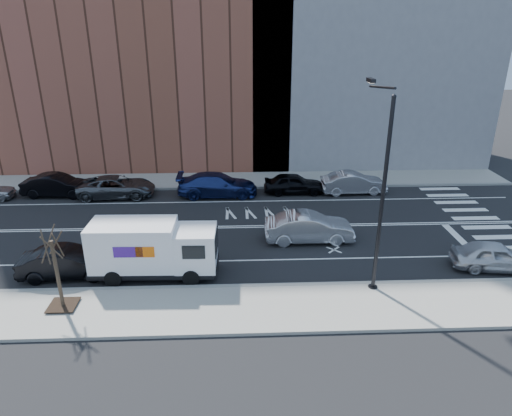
{
  "coord_description": "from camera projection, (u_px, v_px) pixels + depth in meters",
  "views": [
    {
      "loc": [
        0.74,
        -25.6,
        11.68
      ],
      "look_at": [
        1.79,
        -0.39,
        1.4
      ],
      "focal_mm": 32.0,
      "sensor_mm": 36.0,
      "label": 1
    }
  ],
  "objects": [
    {
      "name": "near_parked_front",
      "position": [
        495.0,
        256.0,
        23.07
      ],
      "size": [
        4.45,
        2.29,
        1.45
      ],
      "primitive_type": "imported",
      "rotation": [
        0.0,
        0.0,
        1.43
      ],
      "color": "silver",
      "rests_on": "ground"
    },
    {
      "name": "sidewalk_far",
      "position": [
        229.0,
        180.0,
        36.18
      ],
      "size": [
        44.0,
        3.6,
        0.15
      ],
      "primitive_type": "cube",
      "color": "gray",
      "rests_on": "ground"
    },
    {
      "name": "ground",
      "position": [
        227.0,
        227.0,
        28.07
      ],
      "size": [
        120.0,
        120.0,
        0.0
      ],
      "primitive_type": "plane",
      "color": "black",
      "rests_on": "ground"
    },
    {
      "name": "fedex_van",
      "position": [
        153.0,
        248.0,
        22.19
      ],
      "size": [
        6.24,
        2.33,
        2.83
      ],
      "rotation": [
        0.0,
        0.0,
        -0.02
      ],
      "color": "black",
      "rests_on": "ground"
    },
    {
      "name": "bldg_concrete",
      "position": [
        370.0,
        6.0,
        38.06
      ],
      "size": [
        20.0,
        10.0,
        26.0
      ],
      "primitive_type": "cube",
      "color": "slate",
      "rests_on": "ground"
    },
    {
      "name": "far_parked_b",
      "position": [
        57.0,
        185.0,
        32.85
      ],
      "size": [
        4.97,
        2.03,
        1.6
      ],
      "primitive_type": "imported",
      "rotation": [
        0.0,
        0.0,
        1.5
      ],
      "color": "black",
      "rests_on": "ground"
    },
    {
      "name": "curb_far",
      "position": [
        228.0,
        188.0,
        34.52
      ],
      "size": [
        44.0,
        0.25,
        0.17
      ],
      "primitive_type": "cube",
      "color": "gray",
      "rests_on": "ground"
    },
    {
      "name": "driving_sedan",
      "position": [
        309.0,
        227.0,
        26.03
      ],
      "size": [
        5.05,
        1.79,
        1.66
      ],
      "primitive_type": "imported",
      "rotation": [
        0.0,
        0.0,
        1.58
      ],
      "color": "#BCBDC2",
      "rests_on": "ground"
    },
    {
      "name": "road_markings",
      "position": [
        227.0,
        227.0,
        28.07
      ],
      "size": [
        40.0,
        8.6,
        0.01
      ],
      "primitive_type": null,
      "color": "white",
      "rests_on": "ground"
    },
    {
      "name": "curb_near",
      "position": [
        224.0,
        287.0,
        21.56
      ],
      "size": [
        44.0,
        0.25,
        0.17
      ],
      "primitive_type": "cube",
      "color": "gray",
      "rests_on": "ground"
    },
    {
      "name": "far_parked_d",
      "position": [
        217.0,
        185.0,
        32.91
      ],
      "size": [
        5.73,
        2.35,
        1.66
      ],
      "primitive_type": "imported",
      "rotation": [
        0.0,
        0.0,
        1.57
      ],
      "color": "navy",
      "rests_on": "ground"
    },
    {
      "name": "far_parked_c",
      "position": [
        116.0,
        187.0,
        32.72
      ],
      "size": [
        5.56,
        2.78,
        1.51
      ],
      "primitive_type": "imported",
      "rotation": [
        0.0,
        0.0,
        1.62
      ],
      "color": "#4C4F54",
      "rests_on": "ground"
    },
    {
      "name": "bldg_brick",
      "position": [
        131.0,
        31.0,
        38.04
      ],
      "size": [
        26.0,
        10.0,
        22.0
      ],
      "primitive_type": "cube",
      "color": "brown",
      "rests_on": "ground"
    },
    {
      "name": "street_tree",
      "position": [
        59.0,
        281.0,
        19.48
      ],
      "size": [
        1.2,
        1.2,
        3.75
      ],
      "color": "black",
      "rests_on": "ground"
    },
    {
      "name": "streetlight",
      "position": [
        380.0,
        185.0,
        20.03
      ],
      "size": [
        0.44,
        4.02,
        9.34
      ],
      "color": "black",
      "rests_on": "ground"
    },
    {
      "name": "crosswalk",
      "position": [
        481.0,
        223.0,
        28.69
      ],
      "size": [
        3.0,
        14.0,
        0.01
      ],
      "primitive_type": null,
      "color": "white",
      "rests_on": "ground"
    },
    {
      "name": "far_parked_e",
      "position": [
        294.0,
        183.0,
        33.41
      ],
      "size": [
        4.39,
        1.84,
        1.48
      ],
      "primitive_type": "imported",
      "rotation": [
        0.0,
        0.0,
        1.55
      ],
      "color": "black",
      "rests_on": "ground"
    },
    {
      "name": "near_parked_rear_a",
      "position": [
        68.0,
        263.0,
        22.36
      ],
      "size": [
        4.7,
        1.84,
        1.53
      ],
      "primitive_type": "imported",
      "rotation": [
        0.0,
        0.0,
        1.62
      ],
      "color": "black",
      "rests_on": "ground"
    },
    {
      "name": "far_parked_f",
      "position": [
        353.0,
        183.0,
        33.43
      ],
      "size": [
        4.81,
        1.88,
        1.56
      ],
      "primitive_type": "imported",
      "rotation": [
        0.0,
        0.0,
        1.62
      ],
      "color": "#AFAEB3",
      "rests_on": "ground"
    },
    {
      "name": "sidewalk_near",
      "position": [
        223.0,
        309.0,
        19.9
      ],
      "size": [
        44.0,
        3.6,
        0.15
      ],
      "primitive_type": "cube",
      "color": "gray",
      "rests_on": "ground"
    }
  ]
}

